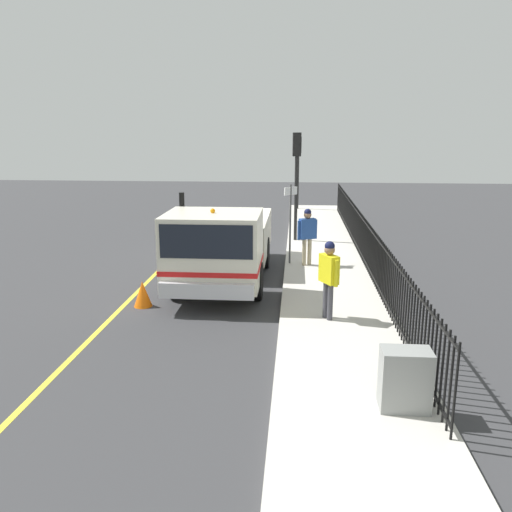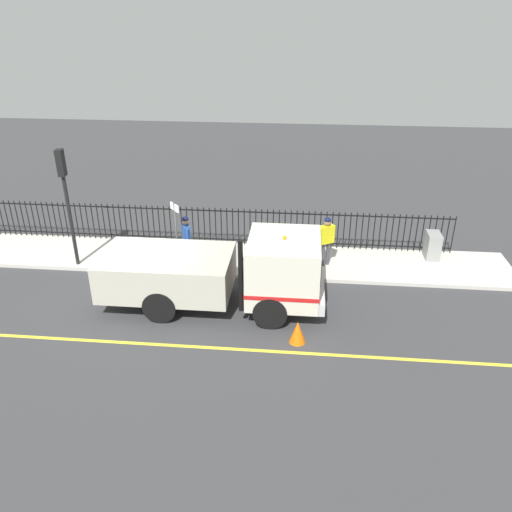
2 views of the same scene
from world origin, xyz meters
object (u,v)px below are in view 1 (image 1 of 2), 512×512
Objects in this scene: worker_standing at (329,272)px; street_sign at (290,215)px; pedestrian_distant at (307,231)px; traffic_cone at (143,294)px; traffic_light_mid at (298,158)px; work_truck at (222,241)px; traffic_light_near at (297,165)px; utility_cabinet at (405,379)px.

street_sign is (-0.91, 4.87, 0.46)m from worker_standing.
pedestrian_distant is 5.64m from traffic_cone.
pedestrian_distant is at bearing -19.97° from street_sign.
traffic_cone is (-3.71, -15.83, -2.48)m from traffic_light_mid.
street_sign is (3.49, 4.05, 1.34)m from traffic_cone.
street_sign is (-0.22, -11.79, -1.15)m from traffic_light_mid.
work_truck is 1.64× the size of traffic_light_near.
traffic_light_mid is 4.04× the size of utility_cabinet.
traffic_light_mid is at bearing 76.81° from traffic_cone.
work_truck is 2.76m from traffic_cone.
traffic_cone is at bearing 21.26° from pedestrian_distant.
traffic_light_mid is (2.04, 13.83, 1.57)m from work_truck.
traffic_cone is at bearing -130.82° from street_sign.
pedestrian_distant is (2.35, 1.86, -0.03)m from work_truck.
traffic_light_near is 1.62× the size of street_sign.
traffic_light_near is 4.28× the size of utility_cabinet.
traffic_light_near is 12.53m from utility_cabinet.
utility_cabinet is at bearing -77.97° from street_sign.
work_truck is at bearing 119.13° from utility_cabinet.
traffic_cone is at bearing 49.97° from work_truck.
work_truck is at bearing 13.84° from worker_standing.
utility_cabinet is 0.38× the size of street_sign.
traffic_cone is 5.51m from street_sign.
traffic_light_near is at bearing -109.37° from work_truck.
work_truck is 1.74× the size of traffic_light_mid.
traffic_light_near reaches higher than traffic_cone.
worker_standing is at bearing 89.08° from traffic_light_near.
traffic_cone is at bearing 58.40° from traffic_light_near.
traffic_light_near is 6.32× the size of traffic_cone.
street_sign is (-0.15, -3.58, -1.30)m from traffic_light_near.
pedestrian_distant is at bearing 83.52° from traffic_light_mid.
work_truck reaches higher than street_sign.
traffic_light_near is at bearing 97.85° from utility_cabinet.
worker_standing is 4.57m from traffic_cone.
pedestrian_distant is 0.44× the size of traffic_light_near.
pedestrian_distant is 0.71× the size of street_sign.
worker_standing is 1.00× the size of pedestrian_distant.
worker_standing is 3.89m from utility_cabinet.
traffic_light_mid reaches higher than work_truck.
pedestrian_distant is at bearing 89.59° from traffic_light_near.
work_truck is 2.65× the size of street_sign.
traffic_light_mid is (0.06, 8.20, -0.15)m from traffic_light_near.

